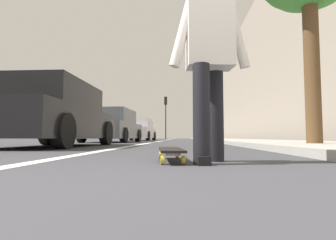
{
  "coord_description": "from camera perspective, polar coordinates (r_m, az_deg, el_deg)",
  "views": [
    {
      "loc": [
        -0.99,
        -0.1,
        0.22
      ],
      "look_at": [
        10.46,
        0.53,
        0.96
      ],
      "focal_mm": 28.54,
      "sensor_mm": 36.0,
      "label": 1
    }
  ],
  "objects": [
    {
      "name": "ground_plane",
      "position": [
        11.0,
        2.62,
        -4.85
      ],
      "size": [
        80.0,
        80.0,
        0.0
      ],
      "primitive_type": "plane",
      "color": "#38383D"
    },
    {
      "name": "lane_stripe_white",
      "position": [
        21.03,
        -0.37,
        -4.31
      ],
      "size": [
        52.0,
        0.16,
        0.01
      ],
      "primitive_type": "cube",
      "color": "silver",
      "rests_on": "ground"
    },
    {
      "name": "sidewalk_curb",
      "position": [
        19.22,
        11.95,
        -4.14
      ],
      "size": [
        52.0,
        3.2,
        0.1
      ],
      "primitive_type": "cube",
      "color": "#9E9B93",
      "rests_on": "ground"
    },
    {
      "name": "building_facade",
      "position": [
        24.26,
        17.45,
        8.21
      ],
      "size": [
        40.0,
        1.2,
        10.33
      ],
      "primitive_type": "cube",
      "color": "gray",
      "rests_on": "ground"
    },
    {
      "name": "skateboard",
      "position": [
        2.46,
        0.58,
        -6.61
      ],
      "size": [
        0.86,
        0.29,
        0.11
      ],
      "color": "yellow",
      "rests_on": "ground"
    },
    {
      "name": "skater_person",
      "position": [
        2.43,
        8.82,
        13.59
      ],
      "size": [
        0.48,
        0.72,
        1.64
      ],
      "color": "black",
      "rests_on": "ground"
    },
    {
      "name": "parked_car_near",
      "position": [
        6.9,
        -23.3,
        0.82
      ],
      "size": [
        4.36,
        1.99,
        1.5
      ],
      "color": "black",
      "rests_on": "ground"
    },
    {
      "name": "parked_car_mid",
      "position": [
        12.38,
        -11.77,
        -1.41
      ],
      "size": [
        4.36,
        2.14,
        1.47
      ],
      "color": "#4C5156",
      "rests_on": "ground"
    },
    {
      "name": "parked_car_far",
      "position": [
        18.71,
        -6.21,
        -2.21
      ],
      "size": [
        4.58,
        2.03,
        1.47
      ],
      "color": "#B7B7BC",
      "rests_on": "ground"
    },
    {
      "name": "traffic_light",
      "position": [
        26.74,
        -0.5,
        2.17
      ],
      "size": [
        0.33,
        0.28,
        4.29
      ],
      "color": "#2D2D2D",
      "rests_on": "ground"
    }
  ]
}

